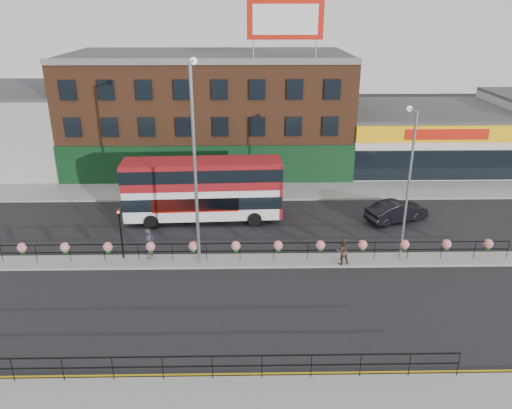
{
  "coord_description": "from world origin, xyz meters",
  "views": [
    {
      "loc": [
        -0.53,
        -26.32,
        14.28
      ],
      "look_at": [
        0.0,
        3.0,
        2.5
      ],
      "focal_mm": 35.0,
      "sensor_mm": 36.0,
      "label": 1
    }
  ],
  "objects_px": {
    "double_decker_bus": "(203,184)",
    "lamp_column_west": "(195,149)",
    "pedestrian_a": "(150,243)",
    "car": "(397,211)",
    "pedestrian_b": "(343,251)",
    "lamp_column_east": "(409,174)"
  },
  "relations": [
    {
      "from": "lamp_column_west",
      "to": "lamp_column_east",
      "type": "height_order",
      "value": "lamp_column_west"
    },
    {
      "from": "car",
      "to": "lamp_column_east",
      "type": "relative_size",
      "value": 0.53
    },
    {
      "from": "car",
      "to": "lamp_column_west",
      "type": "xyz_separation_m",
      "value": [
        -13.39,
        -5.84,
        6.23
      ]
    },
    {
      "from": "lamp_column_east",
      "to": "car",
      "type": "bearing_deg",
      "value": 75.93
    },
    {
      "from": "pedestrian_a",
      "to": "lamp_column_west",
      "type": "relative_size",
      "value": 0.16
    },
    {
      "from": "car",
      "to": "lamp_column_west",
      "type": "bearing_deg",
      "value": 90.97
    },
    {
      "from": "car",
      "to": "pedestrian_a",
      "type": "xyz_separation_m",
      "value": [
        -16.38,
        -5.48,
        0.33
      ]
    },
    {
      "from": "pedestrian_a",
      "to": "double_decker_bus",
      "type": "bearing_deg",
      "value": -2.45
    },
    {
      "from": "pedestrian_b",
      "to": "lamp_column_east",
      "type": "xyz_separation_m",
      "value": [
        3.59,
        0.82,
        4.44
      ]
    },
    {
      "from": "lamp_column_east",
      "to": "pedestrian_b",
      "type": "bearing_deg",
      "value": -167.09
    },
    {
      "from": "car",
      "to": "pedestrian_b",
      "type": "distance_m",
      "value": 8.2
    },
    {
      "from": "pedestrian_a",
      "to": "lamp_column_east",
      "type": "distance_m",
      "value": 15.57
    },
    {
      "from": "car",
      "to": "pedestrian_b",
      "type": "xyz_separation_m",
      "value": [
        -5.01,
        -6.49,
        0.23
      ]
    },
    {
      "from": "double_decker_bus",
      "to": "car",
      "type": "bearing_deg",
      "value": -1.61
    },
    {
      "from": "car",
      "to": "double_decker_bus",
      "type": "bearing_deg",
      "value": 65.81
    },
    {
      "from": "double_decker_bus",
      "to": "lamp_column_west",
      "type": "height_order",
      "value": "lamp_column_west"
    },
    {
      "from": "pedestrian_a",
      "to": "lamp_column_west",
      "type": "xyz_separation_m",
      "value": [
        2.98,
        -0.36,
        5.9
      ]
    },
    {
      "from": "pedestrian_a",
      "to": "pedestrian_b",
      "type": "relative_size",
      "value": 1.13
    },
    {
      "from": "pedestrian_b",
      "to": "lamp_column_west",
      "type": "relative_size",
      "value": 0.14
    },
    {
      "from": "pedestrian_a",
      "to": "pedestrian_b",
      "type": "height_order",
      "value": "pedestrian_a"
    },
    {
      "from": "pedestrian_b",
      "to": "lamp_column_east",
      "type": "height_order",
      "value": "lamp_column_east"
    },
    {
      "from": "pedestrian_a",
      "to": "pedestrian_b",
      "type": "distance_m",
      "value": 11.41
    }
  ]
}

